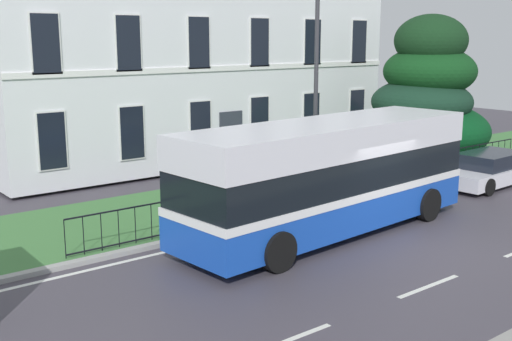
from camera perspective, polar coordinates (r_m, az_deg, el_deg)
The scene contains 7 objects.
ground_plane at distance 17.45m, azimuth 11.93°, elevation -5.95°, with size 60.00×56.00×0.18m.
georgian_townhouse at distance 29.29m, azimuth -7.77°, elevation 13.94°, with size 18.01×9.25×12.40m.
iron_verge_railing at distance 21.01m, azimuth 8.44°, elevation -0.97°, with size 19.33×0.04×0.97m.
evergreen_tree at distance 28.16m, azimuth 14.83°, elevation 5.78°, with size 5.72×5.72×6.21m.
single_decker_bus at distance 17.19m, azimuth 6.54°, elevation -0.43°, with size 9.46×3.18×3.05m.
parked_hatchback_00 at distance 24.31m, azimuth 20.03°, elevation 0.08°, with size 4.18×2.03×1.19m.
street_lamp_post at distance 20.77m, azimuth 5.41°, elevation 8.77°, with size 0.36×0.24×7.05m.
Camera 1 is at (-12.89, -9.58, 5.25)m, focal length 44.68 mm.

